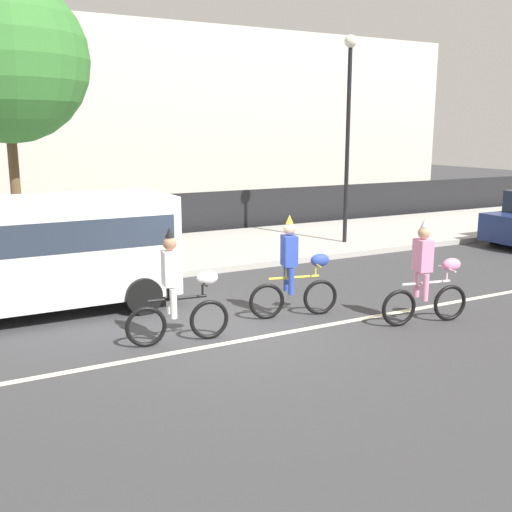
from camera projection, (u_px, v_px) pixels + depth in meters
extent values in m
plane|color=#38383A|center=(234.00, 331.00, 10.37)|extent=(80.00, 80.00, 0.00)
cube|color=beige|center=(247.00, 339.00, 9.94)|extent=(36.00, 0.14, 0.01)
cube|color=#ADAAA3|center=(128.00, 258.00, 15.97)|extent=(60.00, 5.00, 0.15)
cube|color=black|center=(100.00, 220.00, 18.35)|extent=(40.00, 0.08, 1.40)
cube|color=beige|center=(138.00, 122.00, 26.97)|extent=(28.00, 8.00, 7.55)
torus|color=black|center=(209.00, 319.00, 9.92)|extent=(0.67, 0.15, 0.67)
torus|color=black|center=(146.00, 327.00, 9.55)|extent=(0.67, 0.15, 0.67)
cylinder|color=black|center=(178.00, 298.00, 9.65)|extent=(0.96, 0.17, 0.05)
cylinder|color=black|center=(168.00, 294.00, 9.58)|extent=(0.04, 0.04, 0.18)
cylinder|color=black|center=(202.00, 289.00, 9.77)|extent=(0.04, 0.04, 0.23)
cylinder|color=black|center=(202.00, 282.00, 9.75)|extent=(0.09, 0.50, 0.03)
ellipsoid|color=white|center=(207.00, 278.00, 9.76)|extent=(0.38, 0.24, 0.24)
cube|color=white|center=(171.00, 268.00, 9.51)|extent=(0.28, 0.35, 0.56)
sphere|color=#9E7051|center=(170.00, 244.00, 9.42)|extent=(0.22, 0.22, 0.22)
cone|color=black|center=(169.00, 232.00, 9.39)|extent=(0.14, 0.14, 0.16)
cylinder|color=white|center=(174.00, 304.00, 9.49)|extent=(0.11, 0.11, 0.48)
cylinder|color=white|center=(170.00, 299.00, 9.75)|extent=(0.11, 0.11, 0.48)
torus|color=black|center=(320.00, 297.00, 11.24)|extent=(0.67, 0.21, 0.67)
torus|color=black|center=(267.00, 301.00, 10.97)|extent=(0.67, 0.21, 0.67)
cylinder|color=gold|center=(294.00, 277.00, 11.02)|extent=(0.95, 0.26, 0.05)
cylinder|color=gold|center=(286.00, 273.00, 10.96)|extent=(0.04, 0.04, 0.18)
cylinder|color=gold|center=(316.00, 270.00, 11.11)|extent=(0.04, 0.04, 0.23)
cylinder|color=gold|center=(316.00, 264.00, 11.08)|extent=(0.14, 0.50, 0.03)
ellipsoid|color=#2D47B2|center=(320.00, 260.00, 11.09)|extent=(0.39, 0.27, 0.24)
cube|color=#2D47B2|center=(289.00, 251.00, 10.89)|extent=(0.30, 0.36, 0.56)
sphere|color=beige|center=(289.00, 229.00, 10.81)|extent=(0.22, 0.22, 0.22)
cone|color=gold|center=(290.00, 219.00, 10.77)|extent=(0.14, 0.14, 0.16)
cylinder|color=#2D47B2|center=(291.00, 282.00, 10.87)|extent=(0.11, 0.11, 0.48)
cylinder|color=#2D47B2|center=(286.00, 278.00, 11.14)|extent=(0.11, 0.11, 0.48)
torus|color=black|center=(450.00, 303.00, 10.87)|extent=(0.67, 0.19, 0.67)
torus|color=black|center=(399.00, 308.00, 10.56)|extent=(0.67, 0.19, 0.67)
cylinder|color=silver|center=(426.00, 283.00, 10.63)|extent=(0.96, 0.23, 0.05)
cylinder|color=silver|center=(419.00, 279.00, 10.57)|extent=(0.04, 0.04, 0.18)
cylinder|color=silver|center=(447.00, 275.00, 10.73)|extent=(0.04, 0.04, 0.23)
cylinder|color=silver|center=(447.00, 269.00, 10.71)|extent=(0.12, 0.50, 0.03)
ellipsoid|color=pink|center=(451.00, 265.00, 10.72)|extent=(0.39, 0.26, 0.24)
cube|color=pink|center=(423.00, 255.00, 10.49)|extent=(0.29, 0.36, 0.56)
sphere|color=tan|center=(424.00, 233.00, 10.41)|extent=(0.22, 0.22, 0.22)
cone|color=silver|center=(425.00, 223.00, 10.38)|extent=(0.14, 0.14, 0.16)
cylinder|color=pink|center=(425.00, 287.00, 10.48)|extent=(0.11, 0.11, 0.48)
cylinder|color=pink|center=(417.00, 284.00, 10.74)|extent=(0.11, 0.11, 0.48)
cube|color=white|center=(37.00, 249.00, 11.17)|extent=(5.00, 2.00, 1.90)
cube|color=#283342|center=(58.00, 229.00, 11.29)|extent=(3.90, 2.02, 0.56)
cylinder|color=black|center=(143.00, 296.00, 11.27)|extent=(0.70, 0.22, 0.70)
cylinder|color=black|center=(115.00, 274.00, 13.00)|extent=(0.70, 0.22, 0.70)
cylinder|color=black|center=(495.00, 234.00, 18.27)|extent=(0.60, 0.20, 0.60)
cylinder|color=black|center=(347.00, 148.00, 17.25)|extent=(0.12, 0.12, 5.50)
sphere|color=#EAEACC|center=(351.00, 41.00, 16.64)|extent=(0.36, 0.36, 0.36)
cylinder|color=brown|center=(16.00, 193.00, 14.53)|extent=(0.24, 0.24, 3.51)
sphere|color=#387A33|center=(5.00, 59.00, 13.89)|extent=(3.87, 3.87, 3.87)
cylinder|color=#33333D|center=(35.00, 251.00, 14.28)|extent=(0.20, 0.20, 0.85)
cube|color=navy|center=(33.00, 222.00, 14.13)|extent=(0.32, 0.20, 0.56)
sphere|color=beige|center=(32.00, 206.00, 14.05)|extent=(0.20, 0.20, 0.20)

